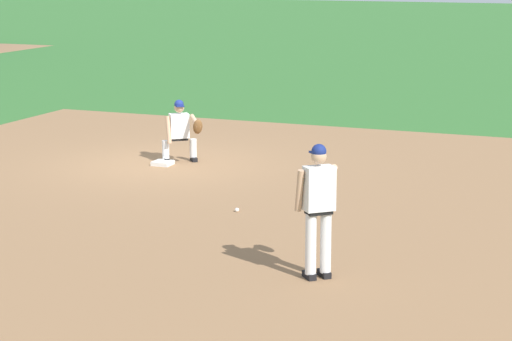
% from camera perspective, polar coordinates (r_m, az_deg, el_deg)
% --- Properties ---
extents(ground_plane, '(160.00, 160.00, 0.00)m').
position_cam_1_polar(ground_plane, '(21.04, -5.35, 0.30)').
color(ground_plane, '#336B2D').
extents(infield_dirt_patch, '(18.00, 18.00, 0.01)m').
position_cam_1_polar(infield_dirt_patch, '(17.27, -1.86, -2.24)').
color(infield_dirt_patch, '#936B47').
rests_on(infield_dirt_patch, ground).
extents(first_base_bag, '(0.38, 0.38, 0.09)m').
position_cam_1_polar(first_base_bag, '(21.03, -5.35, 0.42)').
color(first_base_bag, white).
rests_on(first_base_bag, ground).
extents(baseball, '(0.07, 0.07, 0.07)m').
position_cam_1_polar(baseball, '(17.10, -1.10, -2.27)').
color(baseball, white).
rests_on(baseball, ground).
extents(pitcher, '(0.85, 0.56, 1.86)m').
position_cam_1_polar(pitcher, '(13.40, 3.60, -1.83)').
color(pitcher, black).
rests_on(pitcher, ground).
extents(first_baseman, '(0.77, 1.07, 1.34)m').
position_cam_1_polar(first_baseman, '(21.15, -4.31, 2.40)').
color(first_baseman, black).
rests_on(first_baseman, ground).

